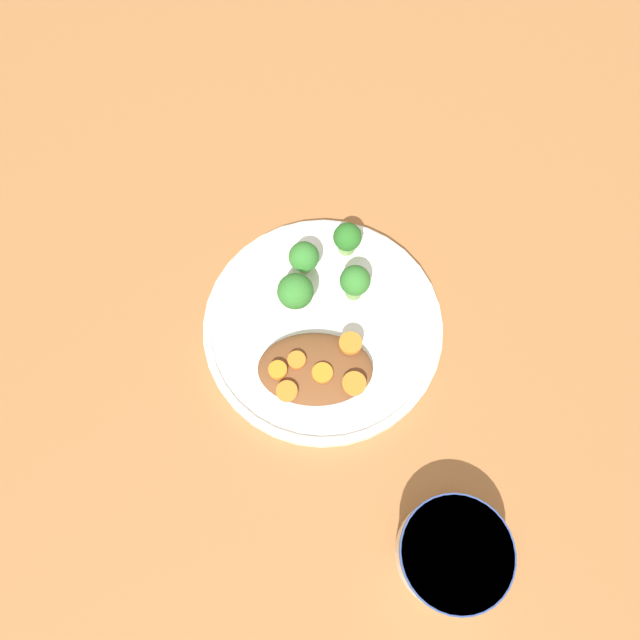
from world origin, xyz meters
TOP-DOWN VIEW (x-y plane):
  - ground_plane at (0.00, 0.00)m, footprint 4.00×4.00m
  - plate at (0.00, 0.00)m, footprint 0.27×0.27m
  - dip_bowl at (0.13, -0.24)m, footprint 0.11×0.11m
  - stew_mound at (-0.01, -0.05)m, footprint 0.12×0.08m
  - broccoli_floret_0 at (-0.02, 0.07)m, footprint 0.03×0.03m
  - broccoli_floret_1 at (0.03, 0.04)m, footprint 0.03×0.03m
  - broccoli_floret_2 at (0.03, 0.09)m, footprint 0.03×0.03m
  - broccoli_floret_3 at (-0.03, 0.02)m, footprint 0.04×0.04m
  - carrot_slice_0 at (-0.00, -0.06)m, footprint 0.02×0.02m
  - carrot_slice_1 at (0.03, -0.03)m, footprint 0.02×0.02m
  - carrot_slice_2 at (0.03, -0.07)m, footprint 0.03×0.03m
  - carrot_slice_3 at (-0.03, -0.05)m, footprint 0.02×0.02m
  - carrot_slice_4 at (-0.05, -0.06)m, footprint 0.02×0.02m
  - carrot_slice_5 at (-0.04, -0.08)m, footprint 0.02×0.02m

SIDE VIEW (x-z plane):
  - ground_plane at x=0.00m, z-range 0.00..0.00m
  - plate at x=0.00m, z-range 0.00..0.02m
  - stew_mound at x=-0.01m, z-range 0.02..0.04m
  - dip_bowl at x=0.13m, z-range 0.00..0.06m
  - carrot_slice_0 at x=0.00m, z-range 0.04..0.04m
  - carrot_slice_5 at x=-0.04m, z-range 0.04..0.04m
  - carrot_slice_3 at x=-0.03m, z-range 0.04..0.04m
  - carrot_slice_2 at x=0.03m, z-range 0.04..0.04m
  - carrot_slice_4 at x=-0.05m, z-range 0.04..0.04m
  - carrot_slice_1 at x=0.03m, z-range 0.04..0.04m
  - broccoli_floret_2 at x=0.03m, z-range 0.02..0.06m
  - broccoli_floret_0 at x=-0.02m, z-range 0.02..0.07m
  - broccoli_floret_1 at x=0.03m, z-range 0.02..0.07m
  - broccoli_floret_3 at x=-0.03m, z-range 0.02..0.08m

